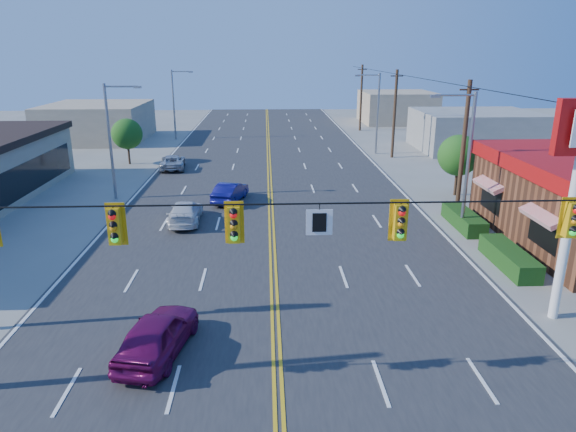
{
  "coord_description": "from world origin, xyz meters",
  "views": [
    {
      "loc": [
        -0.28,
        -13.65,
        10.06
      ],
      "look_at": [
        0.78,
        10.68,
        2.2
      ],
      "focal_mm": 32.0,
      "sensor_mm": 36.0,
      "label": 1
    }
  ],
  "objects_px": {
    "car_white": "(185,213)",
    "car_silver": "(173,163)",
    "car_magenta": "(158,336)",
    "car_blue": "(230,193)",
    "signal_span": "(273,242)"
  },
  "relations": [
    {
      "from": "car_white",
      "to": "car_silver",
      "type": "xyz_separation_m",
      "value": [
        -3.33,
        15.13,
        -0.03
      ]
    },
    {
      "from": "car_magenta",
      "to": "car_silver",
      "type": "bearing_deg",
      "value": -70.08
    },
    {
      "from": "car_magenta",
      "to": "car_white",
      "type": "height_order",
      "value": "car_magenta"
    },
    {
      "from": "car_blue",
      "to": "car_white",
      "type": "distance_m",
      "value": 5.09
    },
    {
      "from": "car_magenta",
      "to": "car_white",
      "type": "distance_m",
      "value": 14.41
    },
    {
      "from": "signal_span",
      "to": "car_white",
      "type": "bearing_deg",
      "value": 107.36
    },
    {
      "from": "car_blue",
      "to": "car_silver",
      "type": "bearing_deg",
      "value": -46.26
    },
    {
      "from": "signal_span",
      "to": "car_white",
      "type": "relative_size",
      "value": 5.41
    },
    {
      "from": "car_magenta",
      "to": "signal_span",
      "type": "bearing_deg",
      "value": 164.48
    },
    {
      "from": "car_blue",
      "to": "car_silver",
      "type": "relative_size",
      "value": 0.92
    },
    {
      "from": "signal_span",
      "to": "car_silver",
      "type": "xyz_separation_m",
      "value": [
        -8.45,
        31.49,
        -4.27
      ]
    },
    {
      "from": "car_white",
      "to": "car_silver",
      "type": "height_order",
      "value": "car_white"
    },
    {
      "from": "car_blue",
      "to": "car_white",
      "type": "height_order",
      "value": "car_blue"
    },
    {
      "from": "car_magenta",
      "to": "car_white",
      "type": "relative_size",
      "value": 0.98
    },
    {
      "from": "car_blue",
      "to": "car_silver",
      "type": "distance_m",
      "value": 12.12
    }
  ]
}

